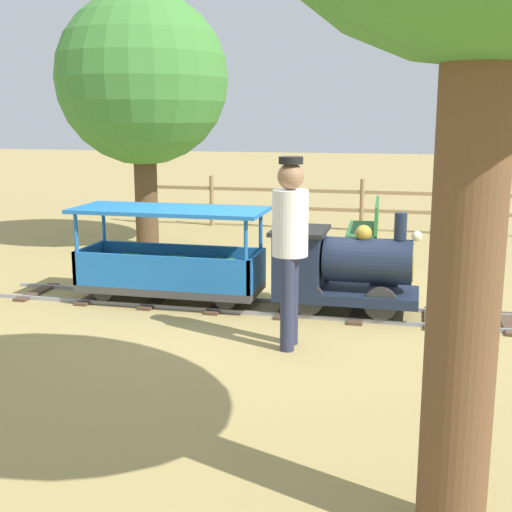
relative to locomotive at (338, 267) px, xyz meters
name	(u,v)px	position (x,y,z in m)	size (l,w,h in m)	color
ground_plane	(257,308)	(0.00, -0.82, -0.48)	(60.00, 60.00, 0.00)	#A38C51
track	(254,306)	(0.00, -0.86, -0.47)	(0.73, 5.70, 0.04)	gray
locomotive	(338,267)	(0.00, 0.00, 0.00)	(0.69, 1.45, 1.00)	#192338
passenger_car	(170,264)	(0.00, -1.76, -0.06)	(0.79, 2.00, 0.97)	#3F3F3F
conductor_person	(290,237)	(1.09, -0.28, 0.47)	(0.30, 0.30, 1.62)	#282D47
park_bench	(367,231)	(-2.64, 0.08, -0.07)	(1.32, 0.46, 0.82)	#2D6B33
oak_tree_near	(142,80)	(-2.93, -3.24, 1.97)	(2.49, 2.49, 3.72)	#4C3823
fence_section	(323,202)	(-5.04, -0.86, 0.00)	(0.08, 6.78, 0.90)	#93754C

